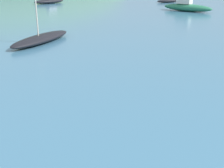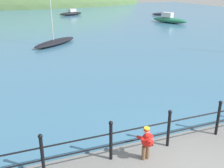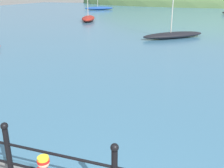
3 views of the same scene
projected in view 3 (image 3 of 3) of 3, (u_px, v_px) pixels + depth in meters
The scene contains 5 objects.
water at pixel (196, 18), 31.08m from camera, with size 80.00×60.00×0.10m, color teal.
far_hillside at pixel (202, 4), 61.71m from camera, with size 59.41×32.68×16.37m.
boat_green_fishing at pixel (173, 35), 17.72m from camera, with size 4.24×3.93×5.53m.
boat_mid_harbor at pixel (99, 8), 42.81m from camera, with size 4.60×3.62×5.69m.
boat_twin_mast at pixel (88, 18), 27.47m from camera, with size 2.51×4.30×5.05m.
Camera 3 is at (0.92, -1.42, 3.18)m, focal length 42.00 mm.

